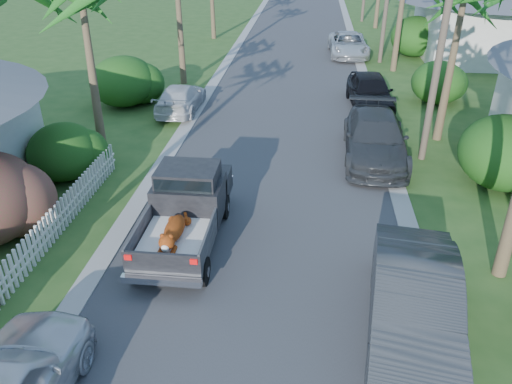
# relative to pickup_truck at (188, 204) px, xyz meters

# --- Properties ---
(road) EXTENTS (8.00, 100.00, 0.02)m
(road) POSITION_rel_pickup_truck_xyz_m (2.20, 18.18, -1.00)
(road) COLOR #38383A
(road) RESTS_ON ground
(curb_left) EXTENTS (0.60, 100.00, 0.06)m
(curb_left) POSITION_rel_pickup_truck_xyz_m (-2.10, 18.18, -0.98)
(curb_left) COLOR #A5A39E
(curb_left) RESTS_ON ground
(curb_right) EXTENTS (0.60, 100.00, 0.06)m
(curb_right) POSITION_rel_pickup_truck_xyz_m (6.50, 18.18, -0.98)
(curb_right) COLOR #A5A39E
(curb_right) RESTS_ON ground
(pickup_truck) EXTENTS (1.98, 5.12, 2.06)m
(pickup_truck) POSITION_rel_pickup_truck_xyz_m (0.00, 0.00, 0.00)
(pickup_truck) COLOR black
(pickup_truck) RESTS_ON ground
(parked_car_rn) EXTENTS (2.45, 5.39, 1.72)m
(parked_car_rn) POSITION_rel_pickup_truck_xyz_m (5.80, -3.46, -0.15)
(parked_car_rn) COLOR #313436
(parked_car_rn) RESTS_ON ground
(parked_car_rm) EXTENTS (2.47, 5.73, 1.64)m
(parked_car_rm) POSITION_rel_pickup_truck_xyz_m (5.92, 6.05, -0.19)
(parked_car_rm) COLOR #343739
(parked_car_rm) RESTS_ON ground
(parked_car_rf) EXTENTS (2.24, 4.90, 1.63)m
(parked_car_rf) POSITION_rel_pickup_truck_xyz_m (6.27, 12.08, -0.19)
(parked_car_rf) COLOR black
(parked_car_rf) RESTS_ON ground
(parked_car_rd) EXTENTS (2.69, 5.47, 1.49)m
(parked_car_rd) POSITION_rel_pickup_truck_xyz_m (5.80, 22.74, -0.26)
(parked_car_rd) COLOR silver
(parked_car_rd) RESTS_ON ground
(parked_car_lf) EXTENTS (1.80, 4.42, 1.28)m
(parked_car_lf) POSITION_rel_pickup_truck_xyz_m (-2.80, 10.52, -0.37)
(parked_car_lf) COLOR silver
(parked_car_lf) RESTS_ON ground
(shrub_l_c) EXTENTS (2.40, 2.64, 2.00)m
(shrub_l_c) POSITION_rel_pickup_truck_xyz_m (-5.20, 3.18, -0.01)
(shrub_l_c) COLOR #1E4B15
(shrub_l_c) RESTS_ON ground
(shrub_l_d) EXTENTS (3.20, 3.52, 2.40)m
(shrub_l_d) POSITION_rel_pickup_truck_xyz_m (-5.80, 11.18, 0.19)
(shrub_l_d) COLOR #1E4B15
(shrub_l_d) RESTS_ON ground
(shrub_r_b) EXTENTS (3.00, 3.30, 2.50)m
(shrub_r_b) POSITION_rel_pickup_truck_xyz_m (10.00, 4.18, 0.24)
(shrub_r_b) COLOR #1E4B15
(shrub_r_b) RESTS_ON ground
(shrub_r_c) EXTENTS (2.60, 2.86, 2.10)m
(shrub_r_c) POSITION_rel_pickup_truck_xyz_m (9.70, 13.18, 0.04)
(shrub_r_c) COLOR #1E4B15
(shrub_r_c) RESTS_ON ground
(shrub_r_d) EXTENTS (3.20, 3.52, 2.60)m
(shrub_r_d) POSITION_rel_pickup_truck_xyz_m (10.20, 23.18, 0.29)
(shrub_r_d) COLOR #1E4B15
(shrub_r_d) RESTS_ON ground
(picket_fence) EXTENTS (0.10, 11.00, 1.00)m
(picket_fence) POSITION_rel_pickup_truck_xyz_m (-3.80, -1.32, -0.51)
(picket_fence) COLOR white
(picket_fence) RESTS_ON ground
(house_right_far) EXTENTS (9.00, 8.00, 4.60)m
(house_right_far) POSITION_rel_pickup_truck_xyz_m (15.20, 23.18, 1.11)
(house_right_far) COLOR silver
(house_right_far) RESTS_ON ground
(utility_pole_b) EXTENTS (1.60, 0.26, 9.00)m
(utility_pole_b) POSITION_rel_pickup_truck_xyz_m (7.80, 6.18, 3.59)
(utility_pole_b) COLOR brown
(utility_pole_b) RESTS_ON ground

